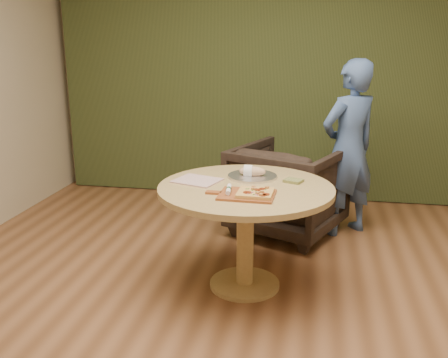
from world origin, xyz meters
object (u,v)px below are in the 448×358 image
object	(u,v)px
flatbread_pizza	(256,193)
cutlery_roll	(229,189)
serving_tray	(252,176)
pizza_paddle	(245,195)
armchair	(288,185)
person_standing	(349,149)
pedestal_table	(246,206)
bread_roll	(251,171)

from	to	relation	value
flatbread_pizza	cutlery_roll	world-z (taller)	flatbread_pizza
cutlery_roll	serving_tray	bearing A→B (deg)	69.98
serving_tray	pizza_paddle	bearing A→B (deg)	-88.40
armchair	flatbread_pizza	bearing A→B (deg)	107.21
armchair	person_standing	bearing A→B (deg)	-146.32
pedestal_table	flatbread_pizza	distance (m)	0.30
pedestal_table	cutlery_roll	xyz separation A→B (m)	(-0.08, -0.19, 0.17)
pizza_paddle	person_standing	xyz separation A→B (m)	(0.72, 1.42, 0.02)
flatbread_pizza	armchair	size ratio (longest dim) A/B	0.25
pizza_paddle	serving_tray	xyz separation A→B (m)	(-0.01, 0.45, -0.00)
pizza_paddle	flatbread_pizza	xyz separation A→B (m)	(0.07, -0.01, 0.02)
bread_roll	armchair	bearing A→B (deg)	75.48
flatbread_pizza	serving_tray	xyz separation A→B (m)	(-0.08, 0.46, -0.02)
pizza_paddle	armchair	bearing A→B (deg)	82.95
flatbread_pizza	bread_roll	xyz separation A→B (m)	(-0.09, 0.46, 0.02)
pizza_paddle	person_standing	world-z (taller)	person_standing
pizza_paddle	cutlery_roll	xyz separation A→B (m)	(-0.11, 0.02, 0.02)
pedestal_table	person_standing	xyz separation A→B (m)	(0.74, 1.20, 0.17)
pedestal_table	cutlery_roll	bearing A→B (deg)	-113.73
pizza_paddle	flatbread_pizza	world-z (taller)	flatbread_pizza
pizza_paddle	person_standing	bearing A→B (deg)	64.98
bread_roll	armchair	world-z (taller)	armchair
pedestal_table	armchair	distance (m)	1.14
bread_roll	armchair	size ratio (longest dim) A/B	0.22
pizza_paddle	person_standing	size ratio (longest dim) A/B	0.29
armchair	cutlery_roll	bearing A→B (deg)	99.43
pizza_paddle	flatbread_pizza	bearing A→B (deg)	-7.55
armchair	pedestal_table	bearing A→B (deg)	101.29
bread_roll	person_standing	size ratio (longest dim) A/B	0.12
pizza_paddle	cutlery_roll	distance (m)	0.12
pizza_paddle	pedestal_table	bearing A→B (deg)	99.00
cutlery_roll	armchair	distance (m)	1.38
flatbread_pizza	cutlery_roll	size ratio (longest dim) A/B	1.14
pizza_paddle	armchair	size ratio (longest dim) A/B	0.50
pedestal_table	bread_roll	xyz separation A→B (m)	(0.01, 0.23, 0.18)
cutlery_roll	armchair	world-z (taller)	armchair
pedestal_table	serving_tray	distance (m)	0.28
bread_roll	person_standing	distance (m)	1.22
cutlery_roll	bread_roll	xyz separation A→B (m)	(0.09, 0.43, 0.01)
flatbread_pizza	bread_roll	distance (m)	0.47
cutlery_roll	bread_roll	distance (m)	0.44
pedestal_table	pizza_paddle	bearing A→B (deg)	-82.76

